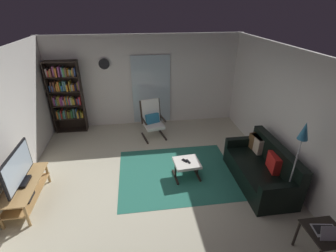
% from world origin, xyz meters
% --- Properties ---
extents(ground_plane, '(7.02, 7.02, 0.00)m').
position_xyz_m(ground_plane, '(0.00, 0.00, 0.00)').
color(ground_plane, beige).
extents(wall_back, '(5.60, 0.06, 2.60)m').
position_xyz_m(wall_back, '(0.00, 2.90, 1.30)').
color(wall_back, silver).
rests_on(wall_back, ground).
extents(wall_right, '(0.06, 6.00, 2.60)m').
position_xyz_m(wall_right, '(2.70, 0.00, 1.30)').
color(wall_right, silver).
rests_on(wall_right, ground).
extents(glass_door_panel, '(1.10, 0.01, 2.00)m').
position_xyz_m(glass_door_panel, '(0.17, 2.83, 1.05)').
color(glass_door_panel, silver).
extents(area_rug, '(2.48, 2.02, 0.01)m').
position_xyz_m(area_rug, '(0.50, 0.25, 0.00)').
color(area_rug, '#2A7260').
rests_on(area_rug, ground).
extents(tv_stand, '(0.52, 1.23, 0.47)m').
position_xyz_m(tv_stand, '(-2.38, -0.26, 0.31)').
color(tv_stand, tan).
rests_on(tv_stand, ground).
extents(television, '(0.20, 1.02, 0.65)m').
position_xyz_m(television, '(-2.37, -0.23, 0.78)').
color(television, black).
rests_on(television, tv_stand).
extents(bookshelf_near_tv, '(0.84, 0.30, 2.00)m').
position_xyz_m(bookshelf_near_tv, '(-2.17, 2.67, 1.09)').
color(bookshelf_near_tv, black).
rests_on(bookshelf_near_tv, ground).
extents(leather_sofa, '(0.83, 1.75, 0.86)m').
position_xyz_m(leather_sofa, '(2.16, -0.25, 0.32)').
color(leather_sofa, black).
rests_on(leather_sofa, ground).
extents(lounge_armchair, '(0.69, 0.76, 1.02)m').
position_xyz_m(lounge_armchair, '(0.12, 2.01, 0.53)').
color(lounge_armchair, black).
rests_on(lounge_armchair, ground).
extents(ottoman, '(0.56, 0.52, 0.38)m').
position_xyz_m(ottoman, '(0.68, 0.11, 0.32)').
color(ottoman, white).
rests_on(ottoman, ground).
extents(tv_remote, '(0.08, 0.15, 0.02)m').
position_xyz_m(tv_remote, '(0.71, 0.11, 0.39)').
color(tv_remote, black).
rests_on(tv_remote, ottoman).
extents(cell_phone, '(0.14, 0.15, 0.01)m').
position_xyz_m(cell_phone, '(0.65, 0.15, 0.39)').
color(cell_phone, black).
rests_on(cell_phone, ottoman).
extents(floor_lamp_by_sofa, '(0.22, 0.22, 1.71)m').
position_xyz_m(floor_lamp_by_sofa, '(2.27, -0.96, 1.33)').
color(floor_lamp_by_sofa, '#A5A5AD').
rests_on(floor_lamp_by_sofa, ground).
extents(side_table, '(0.51, 0.51, 0.52)m').
position_xyz_m(side_table, '(2.20, -1.96, 0.42)').
color(side_table, black).
rests_on(side_table, ground).
extents(laptop, '(0.36, 0.33, 0.20)m').
position_xyz_m(laptop, '(2.19, -2.00, 0.58)').
color(laptop, '#B7BABF').
rests_on(laptop, side_table).
extents(wall_clock, '(0.29, 0.03, 0.29)m').
position_xyz_m(wall_clock, '(-1.08, 2.82, 1.85)').
color(wall_clock, silver).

